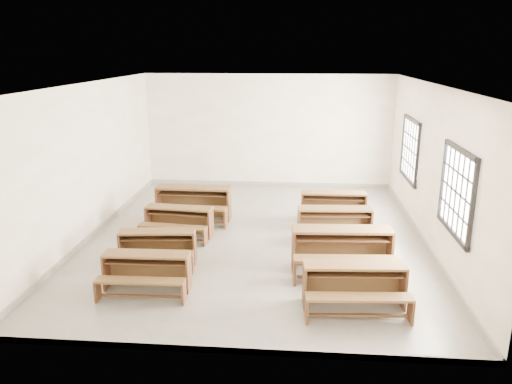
# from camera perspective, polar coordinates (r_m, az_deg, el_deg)

# --- Properties ---
(room) EXTENTS (8.50, 8.50, 3.20)m
(room) POSITION_cam_1_polar(r_m,az_deg,el_deg) (10.07, 0.51, 6.25)
(room) COLOR gray
(room) RESTS_ON ground
(desk_set_0) EXTENTS (1.43, 0.77, 0.64)m
(desk_set_0) POSITION_cam_1_polar(r_m,az_deg,el_deg) (8.47, -12.42, -8.62)
(desk_set_0) COLOR brown
(desk_set_0) RESTS_ON ground
(desk_set_1) EXTENTS (1.47, 0.87, 0.63)m
(desk_set_1) POSITION_cam_1_polar(r_m,az_deg,el_deg) (9.44, -11.22, -5.96)
(desk_set_1) COLOR brown
(desk_set_1) RESTS_ON ground
(desk_set_2) EXTENTS (1.49, 0.87, 0.64)m
(desk_set_2) POSITION_cam_1_polar(r_m,az_deg,el_deg) (10.71, -8.86, -3.12)
(desk_set_2) COLOR brown
(desk_set_2) RESTS_ON ground
(desk_set_3) EXTENTS (1.75, 0.93, 0.78)m
(desk_set_3) POSITION_cam_1_polar(r_m,az_deg,el_deg) (11.70, -7.20, -1.00)
(desk_set_3) COLOR brown
(desk_set_3) RESTS_ON ground
(desk_set_4) EXTENTS (1.61, 0.91, 0.70)m
(desk_set_4) POSITION_cam_1_polar(r_m,az_deg,el_deg) (7.89, 11.18, -10.15)
(desk_set_4) COLOR brown
(desk_set_4) RESTS_ON ground
(desk_set_5) EXTENTS (1.82, 1.02, 0.80)m
(desk_set_5) POSITION_cam_1_polar(r_m,az_deg,el_deg) (9.04, 9.81, -6.22)
(desk_set_5) COLOR brown
(desk_set_5) RESTS_ON ground
(desk_set_6) EXTENTS (1.58, 0.89, 0.69)m
(desk_set_6) POSITION_cam_1_polar(r_m,az_deg,el_deg) (10.51, 9.00, -3.36)
(desk_set_6) COLOR brown
(desk_set_6) RESTS_ON ground
(desk_set_7) EXTENTS (1.49, 0.78, 0.67)m
(desk_set_7) POSITION_cam_1_polar(r_m,az_deg,el_deg) (11.69, 8.83, -1.40)
(desk_set_7) COLOR brown
(desk_set_7) RESTS_ON ground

